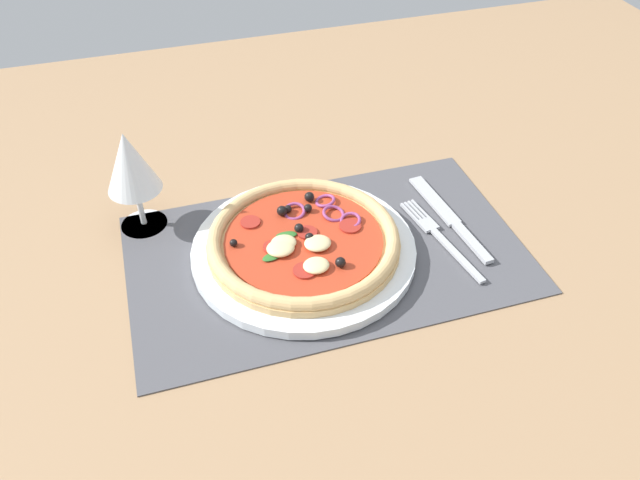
# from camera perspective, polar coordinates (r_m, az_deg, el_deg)

# --- Properties ---
(ground_plane) EXTENTS (1.90, 1.40, 0.02)m
(ground_plane) POSITION_cam_1_polar(r_m,az_deg,el_deg) (0.84, 0.58, -1.88)
(ground_plane) COLOR #9E7A56
(placemat) EXTENTS (0.52, 0.31, 0.00)m
(placemat) POSITION_cam_1_polar(r_m,az_deg,el_deg) (0.83, 0.58, -1.18)
(placemat) COLOR #4C4C51
(placemat) RESTS_ON ground_plane
(plate) EXTENTS (0.29, 0.29, 0.01)m
(plate) POSITION_cam_1_polar(r_m,az_deg,el_deg) (0.82, -1.49, -0.89)
(plate) COLOR white
(plate) RESTS_ON placemat
(pizza) EXTENTS (0.25, 0.25, 0.03)m
(pizza) POSITION_cam_1_polar(r_m,az_deg,el_deg) (0.81, -1.51, 0.02)
(pizza) COLOR tan
(pizza) RESTS_ON plate
(fork) EXTENTS (0.04, 0.18, 0.00)m
(fork) POSITION_cam_1_polar(r_m,az_deg,el_deg) (0.86, 10.70, 0.46)
(fork) COLOR #B2B5BA
(fork) RESTS_ON placemat
(knife) EXTENTS (0.04, 0.20, 0.01)m
(knife) POSITION_cam_1_polar(r_m,az_deg,el_deg) (0.90, 11.66, 2.14)
(knife) COLOR #B2B5BA
(knife) RESTS_ON placemat
(wine_glass) EXTENTS (0.07, 0.07, 0.15)m
(wine_glass) POSITION_cam_1_polar(r_m,az_deg,el_deg) (0.85, -16.98, 6.56)
(wine_glass) COLOR silver
(wine_glass) RESTS_ON ground_plane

